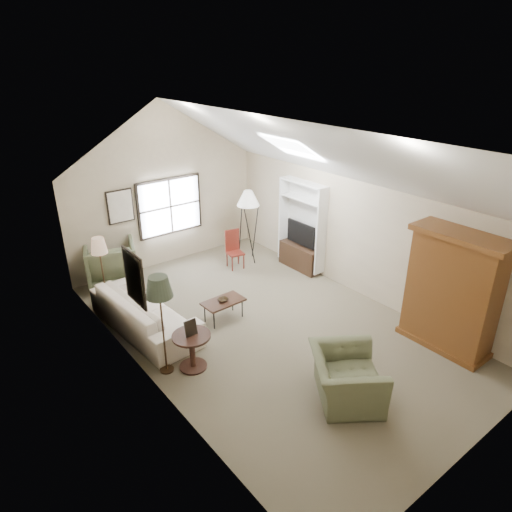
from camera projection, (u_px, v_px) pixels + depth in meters
room_shell at (271, 165)px, 7.61m from camera, size 5.01×8.01×4.00m
window at (170, 206)px, 11.23m from camera, size 1.72×0.08×1.42m
skylight at (292, 147)px, 8.98m from camera, size 0.80×1.20×0.52m
wall_art at (127, 239)px, 8.55m from camera, size 1.97×3.71×0.88m
armoire at (452, 292)px, 7.98m from camera, size 0.60×1.50×2.20m
tv_alcove at (302, 224)px, 10.92m from camera, size 0.32×1.30×2.10m
media_console at (300, 257)px, 11.26m from camera, size 0.34×1.18×0.60m
tv_panel at (301, 234)px, 11.00m from camera, size 0.05×0.90×0.55m
sofa at (145, 311)px, 8.76m from camera, size 1.21×2.67×0.76m
armchair_near at (346, 378)px, 6.98m from camera, size 1.51×1.55×0.76m
armchair_far at (111, 263)px, 10.45m from camera, size 1.39×1.40×1.01m
coffee_table at (224, 310)px, 9.13m from camera, size 0.84×0.48×0.42m
bowl at (223, 300)px, 9.03m from camera, size 0.20×0.20×0.05m
side_table at (192, 351)px, 7.69m from camera, size 0.70×0.70×0.65m
side_chair at (235, 250)px, 11.22m from camera, size 0.43×0.43×0.96m
tripod_lamp at (248, 226)px, 11.40m from camera, size 0.70×0.70×1.90m
dark_lamp at (163, 325)px, 7.37m from camera, size 0.47×0.47×1.82m
tan_lamp at (103, 274)px, 9.27m from camera, size 0.35×0.35×1.63m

